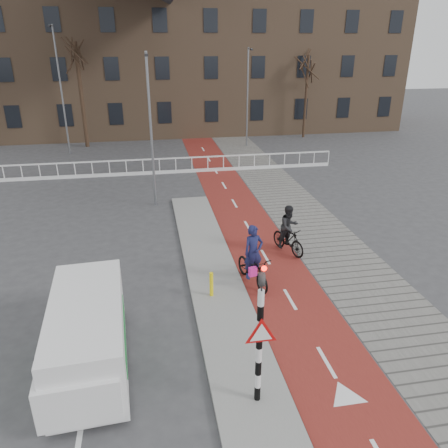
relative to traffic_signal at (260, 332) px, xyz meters
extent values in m
plane|color=#38383A|center=(0.60, 2.02, -1.99)|extent=(120.00, 120.00, 0.00)
cube|color=maroon|center=(2.10, 12.02, -1.98)|extent=(2.50, 60.00, 0.01)
cube|color=slate|center=(4.90, 12.02, -1.98)|extent=(3.00, 60.00, 0.01)
cube|color=gray|center=(-0.10, 6.02, -1.93)|extent=(1.80, 16.00, 0.12)
cylinder|color=black|center=(0.00, 0.02, -0.43)|extent=(0.14, 0.14, 2.88)
imported|color=black|center=(0.00, 0.02, 1.41)|extent=(0.13, 0.16, 0.80)
cylinder|color=#FF0C05|center=(0.00, -0.12, 1.59)|extent=(0.11, 0.02, 0.11)
cylinder|color=yellow|center=(-0.37, 4.53, -1.46)|extent=(0.12, 0.12, 0.82)
imported|color=black|center=(1.15, 5.21, -1.44)|extent=(1.21, 2.17, 1.08)
imported|color=#191C46|center=(1.15, 5.21, -0.80)|extent=(0.78, 0.61, 1.88)
cube|color=#E62093|center=(1.01, 4.68, -1.23)|extent=(0.28, 0.22, 0.30)
imported|color=black|center=(3.05, 7.26, -1.44)|extent=(1.15, 1.86, 1.08)
imported|color=black|center=(3.05, 7.26, -0.89)|extent=(1.00, 0.90, 1.70)
cube|color=white|center=(-3.83, 1.98, -1.00)|extent=(1.97, 4.40, 1.72)
cube|color=#1B7B32|center=(-4.70, 1.98, -1.10)|extent=(0.18, 2.75, 0.55)
cube|color=#1B7B32|center=(-2.96, 1.98, -1.10)|extent=(0.18, 2.75, 0.55)
cube|color=black|center=(-3.83, 0.18, -0.60)|extent=(1.55, 0.14, 0.90)
cylinder|color=black|center=(-4.47, 0.48, -1.69)|extent=(0.25, 0.61, 0.60)
cylinder|color=black|center=(-3.01, 0.56, -1.69)|extent=(0.25, 0.61, 0.60)
cylinder|color=black|center=(-4.64, 3.40, -1.69)|extent=(0.25, 0.61, 0.60)
cylinder|color=black|center=(-3.18, 3.48, -1.69)|extent=(0.25, 0.61, 0.60)
cube|color=silver|center=(-4.40, 19.02, -1.04)|extent=(28.00, 0.08, 0.08)
cube|color=silver|center=(-4.40, 19.02, -1.89)|extent=(28.00, 0.10, 0.20)
cube|color=#7F6047|center=(-2.40, 34.02, 4.01)|extent=(46.00, 10.00, 12.00)
cylinder|color=black|center=(-6.61, 27.56, 1.78)|extent=(0.29, 0.29, 7.54)
cylinder|color=black|center=(11.09, 27.97, 1.28)|extent=(0.21, 0.21, 6.54)
cylinder|color=slate|center=(-1.84, 13.51, 1.62)|extent=(0.12, 0.12, 7.22)
cylinder|color=slate|center=(-7.61, 25.37, 2.31)|extent=(0.12, 0.12, 8.60)
cylinder|color=slate|center=(5.61, 25.66, 1.59)|extent=(0.12, 0.12, 7.17)
camera|label=1|loc=(-2.09, -7.34, 5.71)|focal=35.00mm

